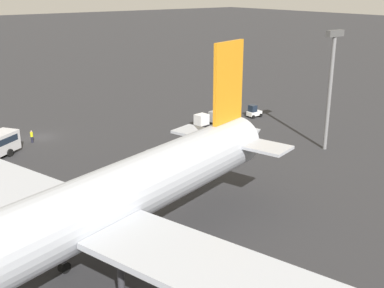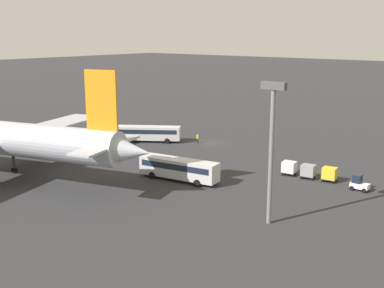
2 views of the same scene
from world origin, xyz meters
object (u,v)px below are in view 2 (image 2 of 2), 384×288
at_px(worker_person, 198,139).
at_px(cargo_cart_yellow, 330,174).
at_px(cargo_cart_grey, 308,171).
at_px(baggage_tug, 359,183).
at_px(cargo_cart_white, 289,167).
at_px(shuttle_bus_far, 179,168).
at_px(shuttle_bus_near, 148,132).

xyz_separation_m(worker_person, cargo_cart_yellow, (-29.73, 7.67, 0.32)).
xyz_separation_m(worker_person, cargo_cart_grey, (-26.72, 8.17, 0.32)).
distance_m(baggage_tug, cargo_cart_white, 10.67).
height_order(shuttle_bus_far, cargo_cart_yellow, shuttle_bus_far).
bearing_deg(worker_person, shuttle_bus_near, 31.06).
relative_size(baggage_tug, cargo_cart_grey, 1.11).
bearing_deg(shuttle_bus_near, cargo_cart_white, 140.47).
height_order(baggage_tug, cargo_cart_white, baggage_tug).
xyz_separation_m(shuttle_bus_near, worker_person, (-8.25, -4.97, -0.94)).
xyz_separation_m(shuttle_bus_near, cargo_cart_grey, (-34.97, 3.20, -0.62)).
bearing_deg(cargo_cart_yellow, cargo_cart_grey, 9.37).
height_order(baggage_tug, worker_person, baggage_tug).
xyz_separation_m(shuttle_bus_far, baggage_tug, (-21.83, -11.69, -0.93)).
bearing_deg(cargo_cart_yellow, shuttle_bus_near, -4.07).
distance_m(shuttle_bus_near, cargo_cart_grey, 35.12).
xyz_separation_m(cargo_cart_grey, cargo_cart_white, (3.01, 0.12, 0.00)).
xyz_separation_m(shuttle_bus_far, cargo_cart_grey, (-14.18, -12.31, -0.68)).
relative_size(baggage_tug, cargo_cart_yellow, 1.11).
relative_size(shuttle_bus_far, cargo_cart_white, 5.62).
distance_m(baggage_tug, cargo_cart_yellow, 4.77).
height_order(shuttle_bus_far, baggage_tug, shuttle_bus_far).
bearing_deg(shuttle_bus_near, cargo_cart_grey, 141.17).
relative_size(shuttle_bus_near, cargo_cart_yellow, 5.40).
bearing_deg(worker_person, cargo_cart_white, 160.74).
bearing_deg(cargo_cart_yellow, baggage_tug, 166.45).
distance_m(shuttle_bus_far, cargo_cart_white, 16.55).
relative_size(cargo_cart_yellow, cargo_cart_white, 1.00).
bearing_deg(cargo_cart_white, baggage_tug, 177.30).
height_order(cargo_cart_grey, cargo_cart_white, same).
bearing_deg(shuttle_bus_far, worker_person, -67.24).
bearing_deg(baggage_tug, worker_person, -13.56).
bearing_deg(cargo_cart_grey, worker_person, -17.00).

